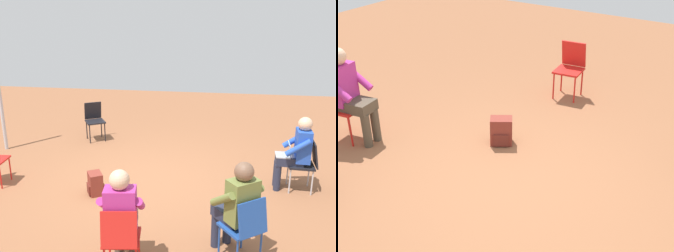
# 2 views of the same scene
# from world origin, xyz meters

# --- Properties ---
(ground_plane) EXTENTS (15.37, 15.37, 0.00)m
(ground_plane) POSITION_xyz_m (0.00, 0.00, 0.00)
(ground_plane) COLOR brown
(chair_east) EXTENTS (0.47, 0.43, 0.85)m
(chair_east) POSITION_xyz_m (2.62, 0.44, 0.50)
(chair_east) COLOR red
(chair_east) RESTS_ON ground
(chair_north) EXTENTS (0.46, 0.49, 0.85)m
(chair_north) POSITION_xyz_m (-0.19, 2.35, 0.50)
(chair_north) COLOR red
(chair_north) RESTS_ON ground
(person_in_magenta) EXTENTS (0.54, 0.56, 1.24)m
(person_in_magenta) POSITION_xyz_m (-0.17, 2.19, 0.69)
(person_in_magenta) COLOR #4C4233
(person_in_magenta) RESTS_ON ground
(backpack_near_laptop_user) EXTENTS (0.32, 0.34, 0.36)m
(backpack_near_laptop_user) POSITION_xyz_m (0.76, 0.52, 0.16)
(backpack_near_laptop_user) COLOR maroon
(backpack_near_laptop_user) RESTS_ON ground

